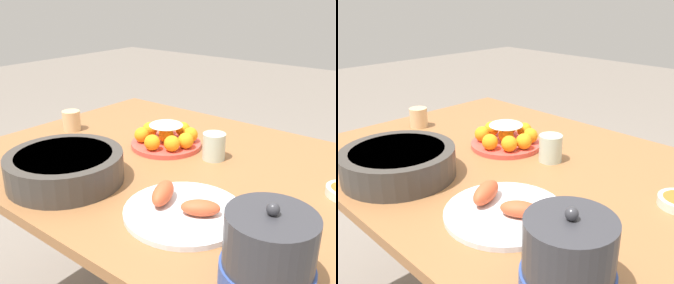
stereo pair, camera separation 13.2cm
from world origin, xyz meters
The scene contains 7 objects.
dining_table centered at (0.00, 0.00, 0.66)m, with size 1.28×1.00×0.75m.
cake_plate centered at (0.08, -0.09, 0.78)m, with size 0.25×0.25×0.09m.
serving_bowl centered at (0.14, 0.31, 0.80)m, with size 0.33×0.33×0.09m.
seafood_platter centered at (-0.23, 0.24, 0.76)m, with size 0.30×0.30×0.06m.
cup_near centered at (-0.10, -0.10, 0.79)m, with size 0.07×0.07×0.09m.
cup_far centered at (0.49, 0.01, 0.79)m, with size 0.07×0.07×0.08m.
warming_pot centered at (-0.50, 0.35, 0.83)m, with size 0.18×0.18×0.18m.
Camera 1 is at (-0.73, 0.91, 1.27)m, focal length 42.00 mm.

